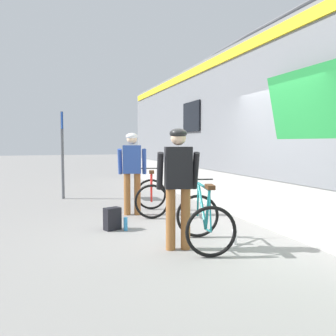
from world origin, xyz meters
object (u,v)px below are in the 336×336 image
object	(u,v)px
bicycle_far_teal	(204,220)
water_bottle_by_the_backpack	(126,224)
cyclist_far_in_dark	(178,178)
bicycle_near_red	(151,196)
cyclist_near_in_blue	(132,166)
backpack_on_platform	(112,219)
platform_sign_post	(62,140)
water_bottle_near_the_bikes	(234,237)

from	to	relation	value
bicycle_far_teal	water_bottle_by_the_backpack	size ratio (longest dim) A/B	5.11
cyclist_far_in_dark	bicycle_near_red	bearing A→B (deg)	82.48
cyclist_near_in_blue	backpack_on_platform	bearing A→B (deg)	-118.48
platform_sign_post	cyclist_near_in_blue	bearing A→B (deg)	-64.12
bicycle_near_red	platform_sign_post	xyz separation A→B (m)	(-1.74, 2.77, 1.22)
water_bottle_near_the_bikes	water_bottle_by_the_backpack	size ratio (longest dim) A/B	0.95
bicycle_far_teal	water_bottle_near_the_bikes	size ratio (longest dim) A/B	5.37
water_bottle_near_the_bikes	water_bottle_by_the_backpack	xyz separation A→B (m)	(-1.41, 1.36, 0.01)
cyclist_far_in_dark	bicycle_far_teal	distance (m)	0.77
cyclist_near_in_blue	water_bottle_by_the_backpack	xyz separation A→B (m)	(-0.42, -1.30, -0.94)
backpack_on_platform	platform_sign_post	size ratio (longest dim) A/B	0.17
bicycle_far_teal	water_bottle_near_the_bikes	world-z (taller)	bicycle_far_teal
water_bottle_by_the_backpack	platform_sign_post	bearing A→B (deg)	102.59
cyclist_near_in_blue	cyclist_far_in_dark	bearing A→B (deg)	-88.39
bicycle_far_teal	backpack_on_platform	world-z (taller)	bicycle_far_teal
platform_sign_post	bicycle_near_red	bearing A→B (deg)	-57.86
cyclist_near_in_blue	platform_sign_post	bearing A→B (deg)	115.88
bicycle_near_red	bicycle_far_teal	xyz separation A→B (m)	(0.07, -2.59, -0.00)
cyclist_near_in_blue	water_bottle_near_the_bikes	xyz separation A→B (m)	(0.99, -2.67, -0.94)
bicycle_near_red	water_bottle_by_the_backpack	distance (m)	1.55
cyclist_near_in_blue	water_bottle_by_the_backpack	bearing A→B (deg)	-108.04
bicycle_far_teal	backpack_on_platform	xyz separation A→B (m)	(-1.12, 1.45, -0.20)
bicycle_near_red	cyclist_near_in_blue	bearing A→B (deg)	174.63
bicycle_far_teal	water_bottle_by_the_backpack	xyz separation A→B (m)	(-0.91, 1.32, -0.28)
cyclist_near_in_blue	water_bottle_by_the_backpack	world-z (taller)	cyclist_near_in_blue
backpack_on_platform	water_bottle_near_the_bikes	size ratio (longest dim) A/B	1.78
cyclist_far_in_dark	water_bottle_by_the_backpack	distance (m)	1.70
cyclist_far_in_dark	backpack_on_platform	xyz separation A→B (m)	(-0.71, 1.46, -0.85)
cyclist_far_in_dark	backpack_on_platform	size ratio (longest dim) A/B	4.40
cyclist_near_in_blue	platform_sign_post	size ratio (longest dim) A/B	0.73
backpack_on_platform	water_bottle_near_the_bikes	distance (m)	2.21
cyclist_near_in_blue	backpack_on_platform	world-z (taller)	cyclist_near_in_blue
bicycle_near_red	backpack_on_platform	world-z (taller)	bicycle_near_red
backpack_on_platform	water_bottle_by_the_backpack	bearing A→B (deg)	-52.58
cyclist_far_in_dark	backpack_on_platform	distance (m)	1.83
backpack_on_platform	platform_sign_post	xyz separation A→B (m)	(-0.69, 3.91, 1.42)
bicycle_near_red	platform_sign_post	bearing A→B (deg)	122.14
bicycle_far_teal	platform_sign_post	size ratio (longest dim) A/B	0.50
cyclist_far_in_dark	platform_sign_post	bearing A→B (deg)	104.63
water_bottle_near_the_bikes	water_bottle_by_the_backpack	world-z (taller)	water_bottle_by_the_backpack
bicycle_near_red	water_bottle_near_the_bikes	bearing A→B (deg)	-77.78
bicycle_far_teal	backpack_on_platform	size ratio (longest dim) A/B	3.01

